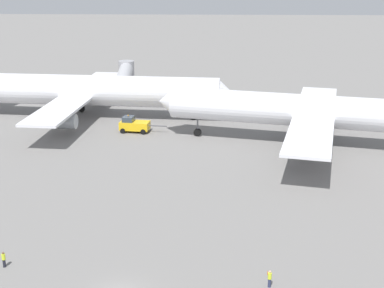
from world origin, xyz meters
TOP-DOWN VIEW (x-y plane):
  - airliner_at_gate_left at (-15.25, 59.71)m, footprint 54.22×44.80m
  - airliner_being_pushed at (22.71, 43.94)m, footprint 47.89×42.34m
  - pushback_tug at (-5.61, 50.00)m, footprint 8.38×3.48m
  - ground_crew_ramp_agent_by_cones at (-11.81, 4.41)m, footprint 0.36×0.36m
  - ground_crew_wing_walker_right at (13.35, 1.92)m, footprint 0.39×0.44m
  - jet_bridge at (-12.32, 83.16)m, footprint 5.54×22.03m

SIDE VIEW (x-z plane):
  - ground_crew_ramp_agent_by_cones at x=-11.81m, z-range 0.03..1.66m
  - ground_crew_wing_walker_right at x=13.35m, z-range 0.04..1.71m
  - pushback_tug at x=-5.61m, z-range -0.23..2.82m
  - jet_bridge at x=-12.32m, z-range 1.08..6.78m
  - airliner_at_gate_left at x=-15.25m, z-range -2.90..13.16m
  - airliner_being_pushed at x=22.71m, z-range -2.19..13.34m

